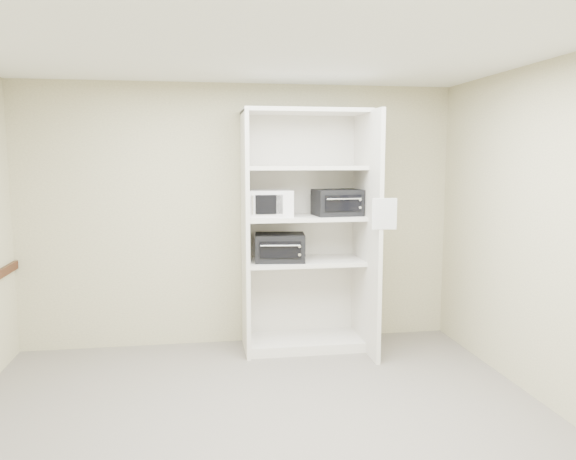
{
  "coord_description": "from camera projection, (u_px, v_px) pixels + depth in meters",
  "views": [
    {
      "loc": [
        -0.43,
        -3.82,
        1.94
      ],
      "look_at": [
        0.41,
        1.43,
        1.26
      ],
      "focal_mm": 35.0,
      "sensor_mm": 36.0,
      "label": 1
    }
  ],
  "objects": [
    {
      "name": "toaster_oven_lower",
      "position": [
        280.0,
        247.0,
        5.61
      ],
      "size": [
        0.53,
        0.42,
        0.27
      ],
      "primitive_type": "cube",
      "rotation": [
        0.0,
        0.0,
        -0.12
      ],
      "color": "black",
      "rests_on": "shelving_unit"
    },
    {
      "name": "paper_sign",
      "position": [
        385.0,
        214.0,
        5.12
      ],
      "size": [
        0.22,
        0.03,
        0.28
      ],
      "primitive_type": "cube",
      "rotation": [
        0.0,
        0.0,
        -0.1
      ],
      "color": "white",
      "rests_on": "shelving_unit"
    },
    {
      "name": "toaster_oven_upper",
      "position": [
        337.0,
        202.0,
        5.65
      ],
      "size": [
        0.49,
        0.39,
        0.26
      ],
      "primitive_type": "cube",
      "rotation": [
        0.0,
        0.0,
        0.1
      ],
      "color": "black",
      "rests_on": "shelving_unit"
    },
    {
      "name": "microwave",
      "position": [
        270.0,
        203.0,
        5.57
      ],
      "size": [
        0.44,
        0.33,
        0.26
      ],
      "primitive_type": "cube",
      "rotation": [
        0.0,
        0.0,
        -0.01
      ],
      "color": "white",
      "rests_on": "shelving_unit"
    },
    {
      "name": "wall_back",
      "position": [
        241.0,
        215.0,
        5.85
      ],
      "size": [
        4.5,
        0.02,
        2.7
      ],
      "primitive_type": "cube",
      "color": "beige",
      "rests_on": "ground"
    },
    {
      "name": "wall_front",
      "position": [
        327.0,
        332.0,
        1.93
      ],
      "size": [
        4.5,
        0.02,
        2.7
      ],
      "primitive_type": "cube",
      "color": "beige",
      "rests_on": "ground"
    },
    {
      "name": "floor",
      "position": [
        263.0,
        428.0,
        4.06
      ],
      "size": [
        4.5,
        4.0,
        0.01
      ],
      "primitive_type": "cube",
      "color": "#5F5951",
      "rests_on": "ground"
    },
    {
      "name": "ceiling",
      "position": [
        261.0,
        43.0,
        3.72
      ],
      "size": [
        4.5,
        4.0,
        0.01
      ],
      "primitive_type": "cube",
      "color": "white"
    },
    {
      "name": "wall_right",
      "position": [
        558.0,
        237.0,
        4.24
      ],
      "size": [
        0.02,
        4.0,
        2.7
      ],
      "primitive_type": "cube",
      "color": "beige",
      "rests_on": "ground"
    },
    {
      "name": "shelving_unit",
      "position": [
        309.0,
        239.0,
        5.69
      ],
      "size": [
        1.24,
        0.92,
        2.42
      ],
      "color": "silver",
      "rests_on": "floor"
    }
  ]
}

